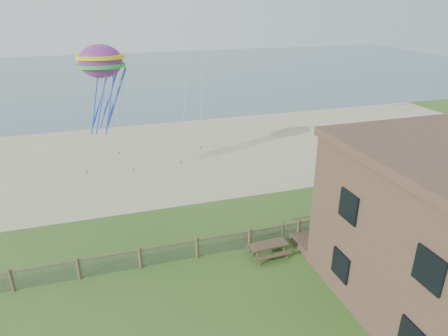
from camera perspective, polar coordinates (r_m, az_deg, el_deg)
The scene contains 6 objects.
sand_beach at distance 36.16m, azimuth -9.95°, elevation 1.72°, with size 72.00×20.00×0.02m, color tan.
ocean at distance 78.73m, azimuth -14.67°, elevation 12.73°, with size 160.00×68.00×0.02m, color slate.
chainlink_fence at distance 21.80m, azimuth -3.88°, elevation -11.44°, with size 36.20×0.20×1.25m, color #4B3F2A, non-canonical shape.
motel_deck at distance 26.87m, azimuth 24.99°, elevation -7.40°, with size 15.00×2.00×0.50m, color brown.
picnic_table at distance 22.08m, azimuth 6.36°, elevation -11.41°, with size 2.05×1.55×0.86m, color brown, non-canonical shape.
octopus_kite at distance 28.96m, azimuth -16.82°, elevation 11.07°, with size 3.20×2.26×6.58m, color red, non-canonical shape.
Camera 1 is at (-4.02, -11.58, 12.79)m, focal length 32.00 mm.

